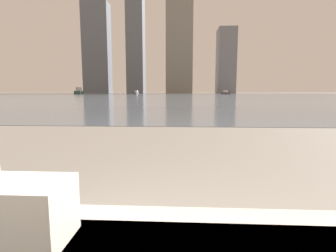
% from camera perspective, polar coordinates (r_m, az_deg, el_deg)
% --- Properties ---
extents(towel_stack, '(0.24, 0.17, 0.16)m').
position_cam_1_polar(towel_stack, '(0.80, -29.34, -15.99)').
color(towel_stack, silver).
rests_on(towel_stack, bathtub).
extents(harbor_water, '(180.00, 110.00, 0.01)m').
position_cam_1_polar(harbor_water, '(61.87, 3.00, 6.74)').
color(harbor_water, slate).
rests_on(harbor_water, ground_plane).
extents(harbor_boat_0, '(2.65, 3.24, 1.19)m').
position_cam_1_polar(harbor_boat_0, '(80.33, 12.40, 7.07)').
color(harbor_boat_0, '#4C4C51').
rests_on(harbor_boat_0, harbor_water).
extents(harbor_boat_2, '(3.13, 6.00, 2.14)m').
position_cam_1_polar(harbor_boat_2, '(86.81, -18.85, 7.10)').
color(harbor_boat_2, '#335647').
rests_on(harbor_boat_2, harbor_water).
extents(harbor_boat_3, '(1.61, 3.09, 1.10)m').
position_cam_1_polar(harbor_boat_3, '(78.40, -6.90, 7.17)').
color(harbor_boat_3, '#4C4C51').
rests_on(harbor_boat_3, harbor_water).
extents(skyline_tower_0, '(11.42, 7.27, 39.15)m').
position_cam_1_polar(skyline_tower_0, '(125.24, -15.23, 15.91)').
color(skyline_tower_0, slate).
rests_on(skyline_tower_0, ground_plane).
extents(skyline_tower_1, '(7.30, 8.71, 52.28)m').
position_cam_1_polar(skyline_tower_1, '(122.27, -7.08, 19.46)').
color(skyline_tower_1, slate).
rests_on(skyline_tower_1, ground_plane).
extents(skyline_tower_2, '(11.47, 8.94, 76.64)m').
position_cam_1_polar(skyline_tower_2, '(123.66, 2.55, 25.21)').
color(skyline_tower_2, gray).
rests_on(skyline_tower_2, ground_plane).
extents(skyline_tower_3, '(7.58, 10.43, 27.49)m').
position_cam_1_polar(skyline_tower_3, '(120.05, 12.48, 13.56)').
color(skyline_tower_3, slate).
rests_on(skyline_tower_3, ground_plane).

